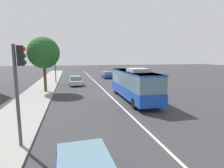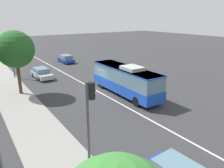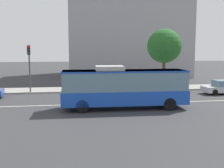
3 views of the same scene
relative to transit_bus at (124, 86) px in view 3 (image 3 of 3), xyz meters
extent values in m
plane|color=#333335|center=(3.29, 2.07, -1.81)|extent=(160.00, 160.00, 0.00)
cube|color=gray|center=(3.29, 10.61, -1.74)|extent=(80.00, 3.78, 0.14)
cube|color=silver|center=(3.29, 2.07, -1.80)|extent=(76.00, 0.16, 0.01)
cube|color=#1947B7|center=(0.02, 0.00, -0.83)|extent=(10.03, 2.62, 1.10)
cube|color=slate|center=(0.02, 0.00, 0.50)|extent=(9.83, 2.54, 1.58)
cube|color=#1947B7|center=(0.02, 0.00, 1.23)|extent=(9.93, 2.59, 0.12)
cube|color=#B2B2B2|center=(-1.18, 0.01, 1.47)|extent=(2.22, 1.83, 0.36)
cylinder|color=black|center=(3.44, 1.06, -1.31)|extent=(1.00, 0.31, 1.00)
cylinder|color=black|center=(3.41, -1.14, -1.31)|extent=(1.00, 0.31, 1.00)
cylinder|color=black|center=(-3.36, 1.14, -1.31)|extent=(1.00, 0.31, 1.00)
cylinder|color=black|center=(-3.39, -1.06, -1.31)|extent=(1.00, 0.31, 1.00)
cube|color=#B7BABF|center=(11.91, 5.80, -1.29)|extent=(4.57, 1.99, 0.60)
cylinder|color=black|center=(10.45, 4.94, -1.49)|extent=(0.65, 0.25, 0.64)
cylinder|color=black|center=(10.38, 6.54, -1.49)|extent=(0.65, 0.25, 0.64)
cylinder|color=#47474C|center=(-8.65, 9.20, 0.79)|extent=(0.16, 0.16, 5.20)
cube|color=black|center=(-8.64, 8.92, 2.84)|extent=(0.33, 0.29, 0.96)
sphere|color=red|center=(-8.64, 8.77, 3.16)|extent=(0.22, 0.22, 0.22)
sphere|color=#2D2D2D|center=(-8.64, 8.77, 2.84)|extent=(0.22, 0.22, 0.22)
sphere|color=#2D2D2D|center=(-8.64, 8.77, 2.52)|extent=(0.22, 0.22, 0.22)
cylinder|color=#4C3823|center=(6.56, 9.80, 0.00)|extent=(0.36, 0.36, 3.62)
sphere|color=#235B23|center=(6.56, 9.80, 3.30)|extent=(3.99, 3.99, 3.99)
cube|color=#939399|center=(5.80, 28.68, 6.69)|extent=(20.81, 14.97, 17.00)
cube|color=slate|center=(15.92, 28.21, 0.30)|extent=(0.67, 12.63, 1.50)
cube|color=slate|center=(15.92, 28.21, 3.70)|extent=(0.67, 12.63, 1.50)
cube|color=slate|center=(15.92, 28.21, 7.10)|extent=(0.67, 12.63, 1.50)
cube|color=slate|center=(15.92, 28.21, 10.50)|extent=(0.67, 12.63, 1.50)
camera|label=1|loc=(-18.11, 6.67, 2.78)|focal=28.96mm
camera|label=2|loc=(-18.44, 14.15, 6.69)|focal=34.87mm
camera|label=3|loc=(-4.05, -21.77, 3.02)|focal=44.78mm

